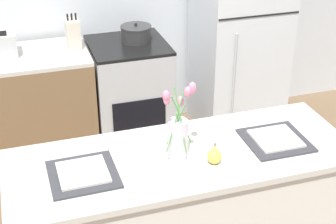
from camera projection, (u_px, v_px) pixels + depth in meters
name	position (u px, v px, depth m)	size (l,w,h in m)	color
kitchen_island	(182.00, 222.00, 2.85)	(1.80, 0.66, 0.89)	silver
stove_range	(130.00, 95.00, 4.21)	(0.60, 0.61, 0.90)	#B2B5B7
refrigerator	(240.00, 30.00, 4.24)	(0.68, 0.67, 1.82)	silver
flower_vase	(178.00, 132.00, 2.56)	(0.19, 0.15, 0.42)	silver
pear_figurine	(214.00, 155.00, 2.55)	(0.07, 0.07, 0.12)	#E5CC4C
plate_setting_left	(83.00, 174.00, 2.47)	(0.33, 0.33, 0.02)	#333338
plate_setting_right	(276.00, 140.00, 2.75)	(0.33, 0.33, 0.02)	#333338
cooking_pot	(136.00, 33.00, 4.02)	(0.24, 0.24, 0.15)	#2D2D2D
knife_block	(73.00, 34.00, 3.86)	(0.10, 0.14, 0.27)	beige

